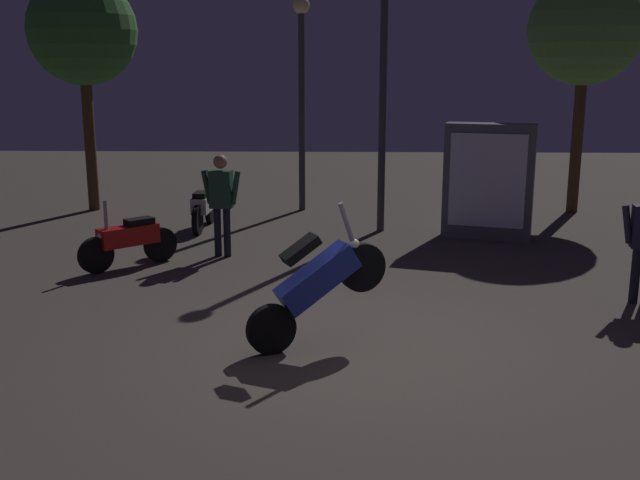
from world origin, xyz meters
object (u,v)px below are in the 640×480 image
(motorcycle_white_parked_right, at_px, (204,207))
(streetlamp_near, at_px, (302,76))
(motorcycle_blue_foreground, at_px, (317,283))
(motorcycle_red_parked_left, at_px, (129,240))
(streetlamp_far, at_px, (384,58))
(kiosk_billboard, at_px, (488,181))
(person_rider_beside, at_px, (221,196))

(motorcycle_white_parked_right, relative_size, streetlamp_near, 0.37)
(motorcycle_blue_foreground, xyz_separation_m, motorcycle_red_parked_left, (-3.07, 3.34, -0.31))
(motorcycle_white_parked_right, height_order, streetlamp_far, streetlamp_far)
(motorcycle_blue_foreground, bearing_deg, kiosk_billboard, 37.07)
(motorcycle_blue_foreground, relative_size, kiosk_billboard, 0.78)
(person_rider_beside, distance_m, kiosk_billboard, 4.90)
(motorcycle_blue_foreground, bearing_deg, motorcycle_white_parked_right, 86.04)
(person_rider_beside, bearing_deg, motorcycle_white_parked_right, -155.23)
(motorcycle_blue_foreground, height_order, motorcycle_white_parked_right, motorcycle_blue_foreground)
(motorcycle_red_parked_left, relative_size, person_rider_beside, 0.76)
(person_rider_beside, bearing_deg, streetlamp_near, 171.95)
(motorcycle_white_parked_right, xyz_separation_m, person_rider_beside, (0.71, -2.16, 0.58))
(motorcycle_white_parked_right, bearing_deg, person_rider_beside, -159.47)
(motorcycle_white_parked_right, bearing_deg, motorcycle_red_parked_left, 169.60)
(motorcycle_blue_foreground, distance_m, streetlamp_far, 6.72)
(person_rider_beside, relative_size, streetlamp_near, 0.38)
(motorcycle_white_parked_right, xyz_separation_m, streetlamp_far, (3.43, -0.07, 2.81))
(person_rider_beside, height_order, streetlamp_near, streetlamp_near)
(motorcycle_white_parked_right, distance_m, streetlamp_near, 3.69)
(motorcycle_red_parked_left, bearing_deg, motorcycle_white_parked_right, -145.35)
(motorcycle_red_parked_left, xyz_separation_m, motorcycle_white_parked_right, (0.65, 2.88, 0.00))
(streetlamp_near, distance_m, kiosk_billboard, 4.81)
(streetlamp_far, bearing_deg, motorcycle_white_parked_right, 178.81)
(motorcycle_white_parked_right, distance_m, person_rider_beside, 2.34)
(motorcycle_blue_foreground, relative_size, streetlamp_near, 0.36)
(person_rider_beside, distance_m, streetlamp_near, 4.74)
(streetlamp_near, relative_size, streetlamp_far, 0.88)
(streetlamp_far, bearing_deg, kiosk_billboard, -15.89)
(motorcycle_red_parked_left, height_order, person_rider_beside, person_rider_beside)
(person_rider_beside, xyz_separation_m, kiosk_billboard, (4.65, 1.54, 0.04))
(motorcycle_red_parked_left, distance_m, streetlamp_near, 6.04)
(motorcycle_white_parked_right, distance_m, streetlamp_far, 4.44)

